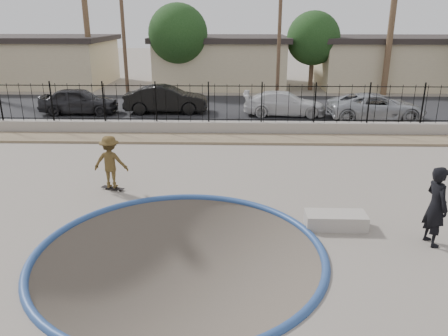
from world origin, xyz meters
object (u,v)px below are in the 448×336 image
object	(u,v)px
car_b	(166,99)
videographer	(436,206)
concrete_ledge	(336,220)
car_a	(79,101)
car_c	(284,104)
skateboard	(113,188)
car_d	(376,107)
skater	(111,165)

from	to	relation	value
car_b	videographer	bearing A→B (deg)	-152.00
concrete_ledge	videographer	bearing A→B (deg)	-20.77
videographer	car_a	distance (m)	20.40
concrete_ledge	car_c	distance (m)	14.00
car_c	videographer	bearing A→B (deg)	-169.07
skateboard	videographer	bearing A→B (deg)	0.30
concrete_ledge	car_a	distance (m)	18.35
car_a	concrete_ledge	bearing A→B (deg)	-141.19
car_b	car_c	size ratio (longest dim) A/B	1.04
car_a	car_d	size ratio (longest dim) A/B	0.86
skater	videographer	world-z (taller)	videographer
skater	car_b	world-z (taller)	skater
videographer	car_c	bearing A→B (deg)	-2.25
skateboard	car_b	xyz separation A→B (m)	(-0.08, 12.00, 0.77)
skater	car_a	world-z (taller)	skater
skater	videographer	bearing A→B (deg)	162.28
car_c	car_d	distance (m)	4.95
car_c	car_d	xyz separation A→B (m)	(4.84, -1.03, 0.04)
skateboard	concrete_ledge	world-z (taller)	concrete_ledge
skater	car_d	bearing A→B (deg)	-135.05
car_b	concrete_ledge	bearing A→B (deg)	-157.24
concrete_ledge	car_b	xyz separation A→B (m)	(-6.78, 14.50, 0.62)
skateboard	videographer	size ratio (longest dim) A/B	0.40
car_b	car_d	world-z (taller)	car_b
car_a	car_b	xyz separation A→B (m)	(4.98, 0.42, 0.04)
car_b	car_a	bearing A→B (deg)	92.55
skateboard	car_a	bearing A→B (deg)	134.44
skater	car_b	bearing A→B (deg)	-86.80
skater	car_c	size ratio (longest dim) A/B	0.37
car_c	skateboard	bearing A→B (deg)	152.39
concrete_ledge	car_c	bearing A→B (deg)	89.87
concrete_ledge	car_a	world-z (taller)	car_a
videographer	car_d	distance (m)	14.05
car_a	skateboard	bearing A→B (deg)	-157.44
videographer	car_d	bearing A→B (deg)	-21.55
car_c	concrete_ledge	bearing A→B (deg)	-177.42
concrete_ledge	car_a	size ratio (longest dim) A/B	0.36
car_a	car_c	xyz separation A→B (m)	(11.79, -0.08, -0.08)
concrete_ledge	car_a	xyz separation A→B (m)	(-11.76, 14.07, 0.58)
videographer	car_a	bearing A→B (deg)	32.61
skater	concrete_ledge	size ratio (longest dim) A/B	1.07
skater	car_c	xyz separation A→B (m)	(6.73, 11.50, -0.15)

